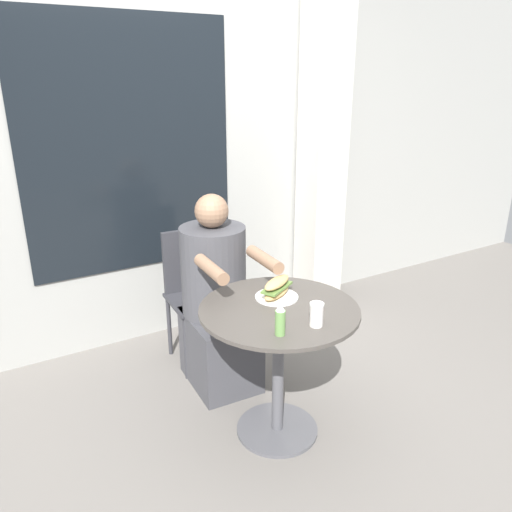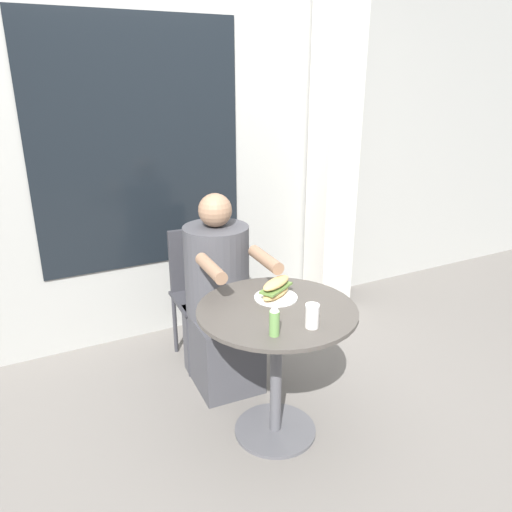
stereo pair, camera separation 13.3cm
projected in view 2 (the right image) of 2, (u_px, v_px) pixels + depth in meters
ground_plane at (275, 431)px, 2.70m from camera, size 8.00×8.00×0.00m
storefront_wall at (175, 139)px, 3.40m from camera, size 8.00×0.09×2.80m
lattice_pillar at (333, 159)px, 3.81m from camera, size 0.28×0.28×2.40m
cafe_table at (277, 342)px, 2.51m from camera, size 0.80×0.80×0.73m
diner_chair at (200, 282)px, 3.29m from camera, size 0.40×0.40×0.87m
seated_diner at (220, 305)px, 3.00m from camera, size 0.41×0.70×1.18m
sandwich_on_plate at (276, 290)px, 2.54m from camera, size 0.23×0.22×0.11m
drink_cup at (312, 316)px, 2.24m from camera, size 0.06×0.06×0.11m
condiment_bottle at (274, 320)px, 2.17m from camera, size 0.05×0.05×0.15m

